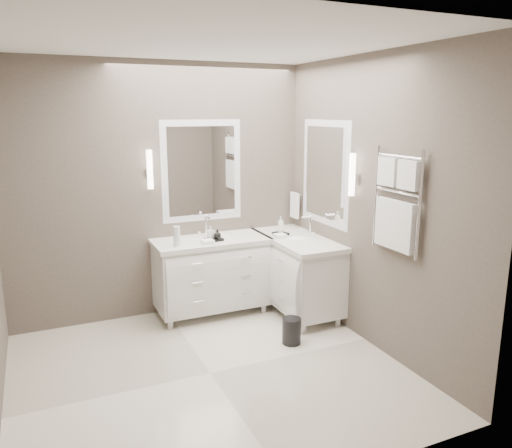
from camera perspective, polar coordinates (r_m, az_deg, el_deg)
name	(u,v)px	position (r m, az deg, el deg)	size (l,w,h in m)	color
floor	(210,374)	(4.47, -5.26, -16.65)	(3.20, 3.00, 0.01)	silver
ceiling	(203,39)	(3.93, -6.11, 20.30)	(3.20, 3.00, 0.01)	white
wall_back	(161,192)	(5.41, -10.75, 3.66)	(3.20, 0.01, 2.70)	#564C45
wall_front	(298,274)	(2.65, 4.84, -5.69)	(3.20, 0.01, 2.70)	#564C45
wall_right	(372,204)	(4.73, 13.12, 2.26)	(0.01, 3.00, 2.70)	#564C45
vanity_back	(212,271)	(5.47, -5.08, -5.40)	(1.24, 0.59, 0.97)	white
vanity_right	(297,269)	(5.52, 4.68, -5.20)	(0.59, 1.24, 0.97)	white
mirror_back	(202,171)	(5.49, -6.20, 6.04)	(0.90, 0.02, 1.10)	white
mirror_right	(325,173)	(5.34, 7.90, 5.81)	(0.02, 0.90, 1.10)	white
sconce_back	(150,170)	(5.27, -12.04, 6.03)	(0.06, 0.06, 0.40)	white
sconce_right	(352,175)	(4.82, 10.92, 5.47)	(0.06, 0.06, 0.40)	white
towel_bar_corner	(295,205)	(5.86, 4.44, 2.21)	(0.03, 0.22, 0.30)	white
towel_ladder	(396,207)	(4.38, 15.72, 1.85)	(0.06, 0.58, 0.90)	white
waste_bin	(292,331)	(4.90, 4.08, -12.09)	(0.18, 0.18, 0.25)	black
amenity_tray_back	(214,239)	(5.28, -4.84, -1.77)	(0.18, 0.13, 0.03)	black
amenity_tray_right	(281,234)	(5.53, 2.84, -1.11)	(0.12, 0.16, 0.02)	black
water_bottle	(177,236)	(5.09, -9.04, -1.40)	(0.07, 0.07, 0.21)	silver
soap_bottle_a	(210,232)	(5.27, -5.23, -0.94)	(0.06, 0.06, 0.13)	white
soap_bottle_b	(217,234)	(5.25, -4.43, -1.15)	(0.08, 0.08, 0.10)	black
soap_bottle_c	(281,225)	(5.50, 2.85, -0.08)	(0.07, 0.07, 0.18)	white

